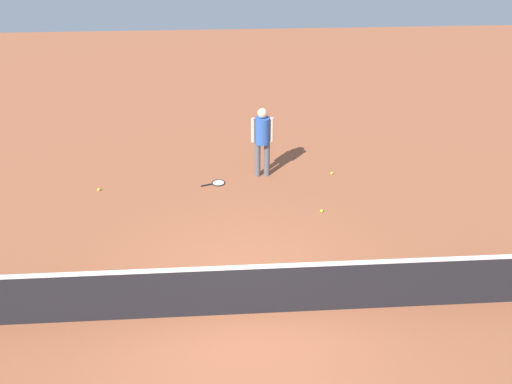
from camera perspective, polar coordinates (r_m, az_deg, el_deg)
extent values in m
plane|color=#9E5638|center=(8.54, -1.00, -13.25)|extent=(40.00, 40.00, 0.00)
cube|color=black|center=(8.24, -1.03, -10.95)|extent=(10.00, 0.02, 0.91)
cube|color=white|center=(7.93, -1.06, -8.30)|extent=(10.00, 0.04, 0.06)
cylinder|color=#595960|center=(12.17, 0.17, 3.60)|extent=(0.14, 0.14, 0.85)
cylinder|color=#595960|center=(12.19, 1.20, 3.64)|extent=(0.14, 0.14, 0.85)
cylinder|color=#2D59B2|center=(11.87, 0.71, 6.79)|extent=(0.35, 0.35, 0.62)
cylinder|color=beige|center=(11.85, -0.33, 6.84)|extent=(0.09, 0.09, 0.58)
cylinder|color=beige|center=(11.89, 1.75, 6.91)|extent=(0.09, 0.09, 0.58)
sphere|color=beige|center=(11.71, 0.72, 8.70)|extent=(0.23, 0.23, 0.23)
torus|color=black|center=(12.06, -4.18, 1.02)|extent=(0.40, 0.40, 0.02)
cylinder|color=silver|center=(12.06, -4.18, 1.02)|extent=(0.34, 0.34, 0.00)
cylinder|color=black|center=(11.99, -5.46, 0.78)|extent=(0.28, 0.12, 0.03)
sphere|color=#C6E033|center=(11.02, 7.27, -2.09)|extent=(0.07, 0.07, 0.07)
sphere|color=#C6E033|center=(12.54, 8.36, 2.07)|extent=(0.07, 0.07, 0.07)
sphere|color=#C6E033|center=(12.24, -16.96, 0.25)|extent=(0.07, 0.07, 0.07)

